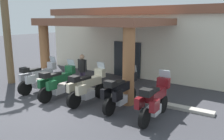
{
  "coord_description": "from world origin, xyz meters",
  "views": [
    {
      "loc": [
        6.6,
        -5.83,
        3.39
      ],
      "look_at": [
        1.2,
        2.68,
        1.2
      ],
      "focal_mm": 37.38,
      "sensor_mm": 36.0,
      "label": 1
    }
  ],
  "objects_px": {
    "motel_building": "(149,39)",
    "pedestrian": "(82,69)",
    "motorcycle_black": "(120,92)",
    "motorcycle_cream": "(87,87)",
    "motorcycle_green": "(58,83)",
    "motorcycle_silver": "(39,77)",
    "motorcycle_maroon": "(154,101)"
  },
  "relations": [
    {
      "from": "motel_building",
      "to": "pedestrian",
      "type": "distance_m",
      "value": 6.41
    },
    {
      "from": "motorcycle_black",
      "to": "motorcycle_cream",
      "type": "bearing_deg",
      "value": 98.03
    },
    {
      "from": "motorcycle_green",
      "to": "pedestrian",
      "type": "bearing_deg",
      "value": 2.15
    },
    {
      "from": "motorcycle_cream",
      "to": "pedestrian",
      "type": "distance_m",
      "value": 2.15
    },
    {
      "from": "motel_building",
      "to": "motorcycle_silver",
      "type": "distance_m",
      "value": 8.2
    },
    {
      "from": "motorcycle_green",
      "to": "motorcycle_cream",
      "type": "distance_m",
      "value": 1.49
    },
    {
      "from": "motel_building",
      "to": "motorcycle_black",
      "type": "bearing_deg",
      "value": -71.22
    },
    {
      "from": "motorcycle_silver",
      "to": "motorcycle_green",
      "type": "distance_m",
      "value": 1.49
    },
    {
      "from": "motorcycle_black",
      "to": "pedestrian",
      "type": "relative_size",
      "value": 1.28
    },
    {
      "from": "motorcycle_maroon",
      "to": "pedestrian",
      "type": "distance_m",
      "value": 4.74
    },
    {
      "from": "motorcycle_black",
      "to": "pedestrian",
      "type": "xyz_separation_m",
      "value": [
        -2.98,
        1.36,
        0.3
      ]
    },
    {
      "from": "pedestrian",
      "to": "motorcycle_black",
      "type": "bearing_deg",
      "value": 64.81
    },
    {
      "from": "motel_building",
      "to": "pedestrian",
      "type": "xyz_separation_m",
      "value": [
        -0.79,
        -6.26,
        -1.1
      ]
    },
    {
      "from": "motorcycle_silver",
      "to": "motorcycle_maroon",
      "type": "distance_m",
      "value": 5.91
    },
    {
      "from": "motel_building",
      "to": "motorcycle_cream",
      "type": "distance_m",
      "value": 7.93
    },
    {
      "from": "motorcycle_cream",
      "to": "motorcycle_green",
      "type": "bearing_deg",
      "value": 103.64
    },
    {
      "from": "motorcycle_cream",
      "to": "pedestrian",
      "type": "relative_size",
      "value": 1.28
    },
    {
      "from": "motorcycle_cream",
      "to": "motorcycle_black",
      "type": "distance_m",
      "value": 1.48
    },
    {
      "from": "motel_building",
      "to": "motorcycle_cream",
      "type": "height_order",
      "value": "motel_building"
    },
    {
      "from": "motorcycle_silver",
      "to": "pedestrian",
      "type": "height_order",
      "value": "pedestrian"
    },
    {
      "from": "motorcycle_silver",
      "to": "motorcycle_cream",
      "type": "bearing_deg",
      "value": -83.6
    },
    {
      "from": "motorcycle_cream",
      "to": "motorcycle_black",
      "type": "bearing_deg",
      "value": -77.48
    },
    {
      "from": "motorcycle_maroon",
      "to": "motorcycle_silver",
      "type": "bearing_deg",
      "value": 90.07
    },
    {
      "from": "motorcycle_maroon",
      "to": "motorcycle_black",
      "type": "bearing_deg",
      "value": 81.82
    },
    {
      "from": "motorcycle_green",
      "to": "pedestrian",
      "type": "distance_m",
      "value": 1.73
    },
    {
      "from": "motorcycle_cream",
      "to": "motel_building",
      "type": "bearing_deg",
      "value": 11.7
    },
    {
      "from": "motel_building",
      "to": "motorcycle_black",
      "type": "xyz_separation_m",
      "value": [
        2.19,
        -7.62,
        -1.4
      ]
    },
    {
      "from": "motorcycle_green",
      "to": "motorcycle_black",
      "type": "height_order",
      "value": "same"
    },
    {
      "from": "motorcycle_black",
      "to": "pedestrian",
      "type": "height_order",
      "value": "pedestrian"
    },
    {
      "from": "motorcycle_silver",
      "to": "motorcycle_maroon",
      "type": "height_order",
      "value": "same"
    },
    {
      "from": "motorcycle_green",
      "to": "motorcycle_black",
      "type": "relative_size",
      "value": 1.0
    },
    {
      "from": "motorcycle_cream",
      "to": "pedestrian",
      "type": "bearing_deg",
      "value": 51.19
    }
  ]
}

